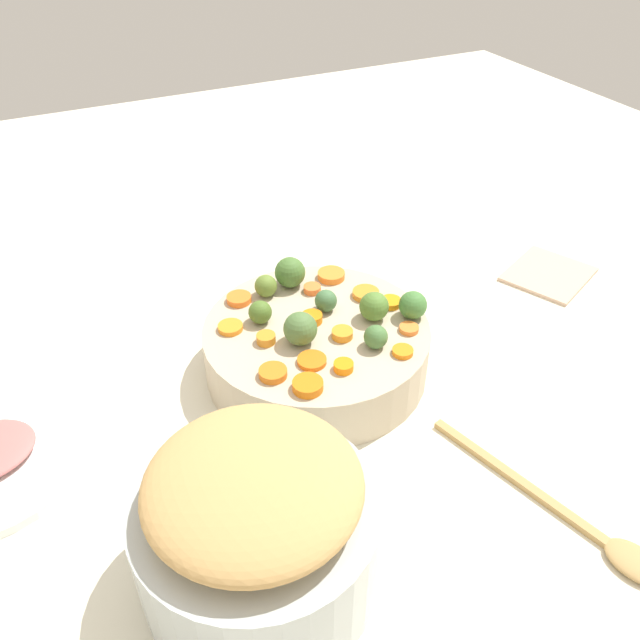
% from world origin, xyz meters
% --- Properties ---
extents(tabletop, '(2.40, 2.40, 0.02)m').
position_xyz_m(tabletop, '(0.00, 0.00, 0.01)').
color(tabletop, silver).
rests_on(tabletop, ground).
extents(serving_bowl_carrots, '(0.30, 0.30, 0.07)m').
position_xyz_m(serving_bowl_carrots, '(0.00, -0.00, 0.06)').
color(serving_bowl_carrots, '#BEAD92').
rests_on(serving_bowl_carrots, tabletop).
extents(metal_pot, '(0.23, 0.23, 0.11)m').
position_xyz_m(metal_pot, '(-0.18, -0.25, 0.08)').
color(metal_pot, '#B1BBBC').
rests_on(metal_pot, tabletop).
extents(stuffing_mound, '(0.19, 0.19, 0.05)m').
position_xyz_m(stuffing_mound, '(-0.18, -0.25, 0.16)').
color(stuffing_mound, tan).
rests_on(stuffing_mound, metal_pot).
extents(carrot_slice_0, '(0.05, 0.05, 0.01)m').
position_xyz_m(carrot_slice_0, '(-0.06, -0.10, 0.10)').
color(carrot_slice_0, orange).
rests_on(carrot_slice_0, serving_bowl_carrots).
extents(carrot_slice_1, '(0.03, 0.03, 0.01)m').
position_xyz_m(carrot_slice_1, '(0.03, 0.08, 0.10)').
color(carrot_slice_1, orange).
rests_on(carrot_slice_1, serving_bowl_carrots).
extents(carrot_slice_2, '(0.05, 0.05, 0.01)m').
position_xyz_m(carrot_slice_2, '(-0.09, -0.06, 0.10)').
color(carrot_slice_2, orange).
rests_on(carrot_slice_2, serving_bowl_carrots).
extents(carrot_slice_3, '(0.03, 0.03, 0.01)m').
position_xyz_m(carrot_slice_3, '(0.02, -0.03, 0.10)').
color(carrot_slice_3, orange).
rests_on(carrot_slice_3, serving_bowl_carrots).
extents(carrot_slice_4, '(0.04, 0.04, 0.01)m').
position_xyz_m(carrot_slice_4, '(-0.00, 0.01, 0.10)').
color(carrot_slice_4, orange).
rests_on(carrot_slice_4, serving_bowl_carrots).
extents(carrot_slice_5, '(0.04, 0.04, 0.01)m').
position_xyz_m(carrot_slice_5, '(0.11, 0.00, 0.10)').
color(carrot_slice_5, orange).
rests_on(carrot_slice_5, serving_bowl_carrots).
extents(carrot_slice_6, '(0.03, 0.03, 0.01)m').
position_xyz_m(carrot_slice_6, '(-0.01, -0.09, 0.10)').
color(carrot_slice_6, orange).
rests_on(carrot_slice_6, serving_bowl_carrots).
extents(carrot_slice_7, '(0.05, 0.05, 0.01)m').
position_xyz_m(carrot_slice_7, '(0.09, 0.03, 0.10)').
color(carrot_slice_7, orange).
rests_on(carrot_slice_7, serving_bowl_carrots).
extents(carrot_slice_8, '(0.04, 0.04, 0.01)m').
position_xyz_m(carrot_slice_8, '(-0.10, 0.04, 0.10)').
color(carrot_slice_8, orange).
rests_on(carrot_slice_8, serving_bowl_carrots).
extents(carrot_slice_9, '(0.03, 0.03, 0.01)m').
position_xyz_m(carrot_slice_9, '(0.07, -0.09, 0.09)').
color(carrot_slice_9, orange).
rests_on(carrot_slice_9, serving_bowl_carrots).
extents(carrot_slice_10, '(0.03, 0.03, 0.01)m').
position_xyz_m(carrot_slice_10, '(-0.07, 0.10, 0.10)').
color(carrot_slice_10, orange).
rests_on(carrot_slice_10, serving_bowl_carrots).
extents(carrot_slice_11, '(0.05, 0.05, 0.01)m').
position_xyz_m(carrot_slice_11, '(0.07, 0.09, 0.10)').
color(carrot_slice_11, orange).
rests_on(carrot_slice_11, serving_bowl_carrots).
extents(carrot_slice_12, '(0.03, 0.03, 0.01)m').
position_xyz_m(carrot_slice_12, '(0.10, -0.06, 0.09)').
color(carrot_slice_12, orange).
rests_on(carrot_slice_12, serving_bowl_carrots).
extents(carrot_slice_13, '(0.03, 0.03, 0.01)m').
position_xyz_m(carrot_slice_13, '(-0.07, -0.00, 0.10)').
color(carrot_slice_13, orange).
rests_on(carrot_slice_13, serving_bowl_carrots).
extents(carrot_slice_14, '(0.05, 0.05, 0.01)m').
position_xyz_m(carrot_slice_14, '(-0.04, -0.06, 0.09)').
color(carrot_slice_14, orange).
rests_on(carrot_slice_14, serving_bowl_carrots).
extents(brussels_sprout_0, '(0.03, 0.03, 0.03)m').
position_xyz_m(brussels_sprout_0, '(-0.03, 0.10, 0.11)').
color(brussels_sprout_0, olive).
rests_on(brussels_sprout_0, serving_bowl_carrots).
extents(brussels_sprout_1, '(0.03, 0.03, 0.03)m').
position_xyz_m(brussels_sprout_1, '(-0.06, 0.04, 0.11)').
color(brussels_sprout_1, '#4C6D28').
rests_on(brussels_sprout_1, serving_bowl_carrots).
extents(brussels_sprout_2, '(0.03, 0.03, 0.03)m').
position_xyz_m(brussels_sprout_2, '(0.05, -0.07, 0.11)').
color(brussels_sprout_2, '#457139').
rests_on(brussels_sprout_2, serving_bowl_carrots).
extents(brussels_sprout_3, '(0.03, 0.03, 0.03)m').
position_xyz_m(brussels_sprout_3, '(0.03, 0.03, 0.11)').
color(brussels_sprout_3, '#426D3F').
rests_on(brussels_sprout_3, serving_bowl_carrots).
extents(brussels_sprout_4, '(0.04, 0.04, 0.04)m').
position_xyz_m(brussels_sprout_4, '(-0.03, -0.02, 0.11)').
color(brussels_sprout_4, '#4E713A').
rests_on(brussels_sprout_4, serving_bowl_carrots).
extents(brussels_sprout_5, '(0.04, 0.04, 0.04)m').
position_xyz_m(brussels_sprout_5, '(0.01, 0.10, 0.11)').
color(brussels_sprout_5, '#456D2F').
rests_on(brussels_sprout_5, serving_bowl_carrots).
extents(brussels_sprout_6, '(0.04, 0.04, 0.04)m').
position_xyz_m(brussels_sprout_6, '(0.12, -0.03, 0.11)').
color(brussels_sprout_6, '#427836').
rests_on(brussels_sprout_6, serving_bowl_carrots).
extents(brussels_sprout_7, '(0.04, 0.04, 0.04)m').
position_xyz_m(brussels_sprout_7, '(0.08, -0.02, 0.11)').
color(brussels_sprout_7, '#517C31').
rests_on(brussels_sprout_7, serving_bowl_carrots).
extents(wooden_spoon, '(0.10, 0.28, 0.01)m').
position_xyz_m(wooden_spoon, '(0.14, -0.35, 0.03)').
color(wooden_spoon, tan).
rests_on(wooden_spoon, tabletop).
extents(dish_towel, '(0.17, 0.16, 0.01)m').
position_xyz_m(dish_towel, '(0.44, 0.04, 0.02)').
color(dish_towel, '#CFAC91').
rests_on(dish_towel, tabletop).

